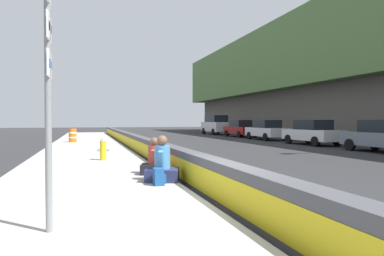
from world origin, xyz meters
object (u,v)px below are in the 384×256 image
object	(u,v)px
seated_person_foreground	(162,167)
construction_barrel	(73,135)
backpack	(159,177)
parked_car_far	(241,128)
fire_hydrant	(103,148)
seated_person_middle	(154,162)
route_sign_post	(48,79)
parked_car_third	(384,136)
parked_car_fourth	(312,132)
parked_car_midline	(266,130)
parked_car_farther	(216,125)

from	to	relation	value
seated_person_foreground	construction_barrel	world-z (taller)	seated_person_foreground
backpack	parked_car_far	size ratio (longest dim) A/B	0.09
fire_hydrant	backpack	xyz separation A→B (m)	(-5.72, -1.03, -0.25)
seated_person_foreground	seated_person_middle	distance (m)	1.19
route_sign_post	parked_car_third	distance (m)	17.83
seated_person_middle	parked_car_third	bearing A→B (deg)	-71.14
parked_car_third	parked_car_fourth	distance (m)	5.92
parked_car_fourth	parked_car_far	xyz separation A→B (m)	(11.83, -0.19, 0.00)
seated_person_foreground	backpack	bearing A→B (deg)	159.80
backpack	parked_car_fourth	world-z (taller)	parked_car_fourth
fire_hydrant	parked_car_fourth	bearing A→B (deg)	-65.79
seated_person_middle	backpack	distance (m)	1.75
seated_person_foreground	parked_car_midline	bearing A→B (deg)	-35.93
route_sign_post	parked_car_midline	xyz separation A→B (m)	(21.32, -15.26, -1.37)
seated_person_foreground	parked_car_farther	bearing A→B (deg)	-23.37
fire_hydrant	parked_car_farther	distance (m)	28.30
parked_car_midline	parked_car_farther	bearing A→B (deg)	0.44
parked_car_third	backpack	bearing A→B (deg)	115.04
construction_barrel	parked_car_midline	size ratio (longest dim) A/B	0.21
parked_car_third	parked_car_midline	xyz separation A→B (m)	(12.25, 0.02, 0.00)
seated_person_middle	parked_car_midline	xyz separation A→B (m)	(16.67, -12.92, 0.40)
construction_barrel	parked_car_far	distance (m)	17.02
parked_car_midline	parked_car_farther	distance (m)	11.88
backpack	construction_barrel	world-z (taller)	construction_barrel
parked_car_far	parked_car_farther	world-z (taller)	parked_car_farther
parked_car_midline	parked_car_farther	xyz separation A→B (m)	(11.88, 0.09, 0.32)
fire_hydrant	parked_car_third	world-z (taller)	parked_car_third
route_sign_post	seated_person_foreground	size ratio (longest dim) A/B	3.12
seated_person_middle	seated_person_foreground	bearing A→B (deg)	178.91
route_sign_post	construction_barrel	distance (m)	20.75
seated_person_middle	parked_car_far	size ratio (longest dim) A/B	0.23
parked_car_fourth	parked_car_far	distance (m)	11.83
seated_person_foreground	parked_car_fourth	xyz separation A→B (m)	(11.53, -12.90, 0.36)
seated_person_middle	construction_barrel	xyz separation A→B (m)	(16.02, 2.80, 0.15)
parked_car_third	parked_car_midline	bearing A→B (deg)	0.10
parked_car_far	parked_car_farther	size ratio (longest dim) A/B	0.94
seated_person_foreground	construction_barrel	xyz separation A→B (m)	(17.21, 2.78, 0.12)
seated_person_middle	fire_hydrant	bearing A→B (deg)	17.35
parked_car_midline	parked_car_far	size ratio (longest dim) A/B	0.99
parked_car_third	parked_car_far	world-z (taller)	same
seated_person_foreground	parked_car_farther	xyz separation A→B (m)	(29.73, -12.85, 0.68)
fire_hydrant	seated_person_middle	distance (m)	4.18
route_sign_post	parked_car_far	bearing A→B (deg)	-29.88
fire_hydrant	parked_car_midline	xyz separation A→B (m)	(12.68, -14.16, 0.27)
fire_hydrant	parked_car_far	xyz separation A→B (m)	(18.18, -14.31, 0.27)
fire_hydrant	parked_car_farther	xyz separation A→B (m)	(24.55, -14.07, 0.60)
fire_hydrant	parked_car_third	distance (m)	14.20
route_sign_post	seated_person_middle	xyz separation A→B (m)	(4.66, -2.35, -1.77)
parked_car_midline	route_sign_post	bearing A→B (deg)	144.41
parked_car_fourth	parked_car_midline	bearing A→B (deg)	-0.39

